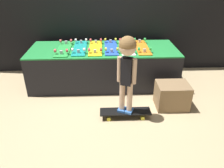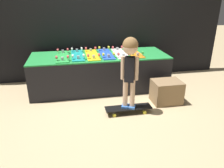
{
  "view_description": "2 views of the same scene",
  "coord_description": "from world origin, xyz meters",
  "px_view_note": "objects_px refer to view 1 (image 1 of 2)",
  "views": [
    {
      "loc": [
        0.0,
        -2.73,
        1.75
      ],
      "look_at": [
        0.11,
        -0.02,
        0.31
      ],
      "focal_mm": 35.0,
      "sensor_mm": 36.0,
      "label": 1
    },
    {
      "loc": [
        -0.48,
        -3.05,
        1.59
      ],
      "look_at": [
        0.1,
        -0.02,
        0.32
      ],
      "focal_mm": 35.0,
      "sensor_mm": 36.0,
      "label": 2
    }
  ],
  "objects_px": {
    "skateboard_blue_on_rack": "(111,47)",
    "skateboard_white_on_rack": "(126,47)",
    "storage_box": "(172,95)",
    "skateboard_yellow_on_rack": "(95,48)",
    "skateboard_on_floor": "(125,112)",
    "child": "(127,61)",
    "skateboard_teal_on_rack": "(80,48)",
    "skateboard_orange_on_rack": "(142,47)",
    "skateboard_green_on_rack": "(64,48)"
  },
  "relations": [
    {
      "from": "skateboard_blue_on_rack",
      "to": "skateboard_white_on_rack",
      "type": "bearing_deg",
      "value": -4.67
    },
    {
      "from": "skateboard_white_on_rack",
      "to": "storage_box",
      "type": "relative_size",
      "value": 1.67
    },
    {
      "from": "skateboard_yellow_on_rack",
      "to": "skateboard_on_floor",
      "type": "distance_m",
      "value": 1.21
    },
    {
      "from": "skateboard_on_floor",
      "to": "child",
      "type": "distance_m",
      "value": 0.72
    },
    {
      "from": "skateboard_yellow_on_rack",
      "to": "skateboard_teal_on_rack",
      "type": "bearing_deg",
      "value": 177.66
    },
    {
      "from": "skateboard_yellow_on_rack",
      "to": "skateboard_orange_on_rack",
      "type": "relative_size",
      "value": 1.0
    },
    {
      "from": "skateboard_orange_on_rack",
      "to": "child",
      "type": "height_order",
      "value": "child"
    },
    {
      "from": "skateboard_yellow_on_rack",
      "to": "skateboard_white_on_rack",
      "type": "relative_size",
      "value": 1.0
    },
    {
      "from": "child",
      "to": "skateboard_teal_on_rack",
      "type": "bearing_deg",
      "value": 145.24
    },
    {
      "from": "skateboard_teal_on_rack",
      "to": "child",
      "type": "relative_size",
      "value": 0.73
    },
    {
      "from": "skateboard_blue_on_rack",
      "to": "skateboard_teal_on_rack",
      "type": "bearing_deg",
      "value": -179.35
    },
    {
      "from": "skateboard_on_floor",
      "to": "skateboard_blue_on_rack",
      "type": "bearing_deg",
      "value": 98.43
    },
    {
      "from": "skateboard_green_on_rack",
      "to": "child",
      "type": "relative_size",
      "value": 0.73
    },
    {
      "from": "skateboard_green_on_rack",
      "to": "skateboard_blue_on_rack",
      "type": "xyz_separation_m",
      "value": [
        0.74,
        0.04,
        0.0
      ]
    },
    {
      "from": "skateboard_yellow_on_rack",
      "to": "skateboard_orange_on_rack",
      "type": "height_order",
      "value": "same"
    },
    {
      "from": "skateboard_green_on_rack",
      "to": "skateboard_yellow_on_rack",
      "type": "height_order",
      "value": "same"
    },
    {
      "from": "skateboard_yellow_on_rack",
      "to": "skateboard_on_floor",
      "type": "bearing_deg",
      "value": -68.17
    },
    {
      "from": "skateboard_white_on_rack",
      "to": "skateboard_on_floor",
      "type": "bearing_deg",
      "value": -95.7
    },
    {
      "from": "skateboard_green_on_rack",
      "to": "storage_box",
      "type": "bearing_deg",
      "value": -25.41
    },
    {
      "from": "storage_box",
      "to": "skateboard_white_on_rack",
      "type": "bearing_deg",
      "value": 127.07
    },
    {
      "from": "skateboard_green_on_rack",
      "to": "skateboard_yellow_on_rack",
      "type": "distance_m",
      "value": 0.5
    },
    {
      "from": "skateboard_teal_on_rack",
      "to": "skateboard_orange_on_rack",
      "type": "xyz_separation_m",
      "value": [
        0.99,
        -0.0,
        0.0
      ]
    },
    {
      "from": "skateboard_on_floor",
      "to": "storage_box",
      "type": "xyz_separation_m",
      "value": [
        0.67,
        0.23,
        0.1
      ]
    },
    {
      "from": "skateboard_teal_on_rack",
      "to": "storage_box",
      "type": "xyz_separation_m",
      "value": [
        1.32,
        -0.78,
        -0.46
      ]
    },
    {
      "from": "skateboard_yellow_on_rack",
      "to": "child",
      "type": "xyz_separation_m",
      "value": [
        0.4,
        -0.99,
        0.16
      ]
    },
    {
      "from": "skateboard_teal_on_rack",
      "to": "skateboard_white_on_rack",
      "type": "height_order",
      "value": "same"
    },
    {
      "from": "skateboard_blue_on_rack",
      "to": "child",
      "type": "relative_size",
      "value": 0.73
    },
    {
      "from": "skateboard_yellow_on_rack",
      "to": "skateboard_orange_on_rack",
      "type": "bearing_deg",
      "value": 0.53
    },
    {
      "from": "child",
      "to": "storage_box",
      "type": "distance_m",
      "value": 0.94
    },
    {
      "from": "skateboard_teal_on_rack",
      "to": "skateboard_on_floor",
      "type": "distance_m",
      "value": 1.32
    },
    {
      "from": "skateboard_teal_on_rack",
      "to": "skateboard_white_on_rack",
      "type": "distance_m",
      "value": 0.74
    },
    {
      "from": "skateboard_green_on_rack",
      "to": "skateboard_white_on_rack",
      "type": "xyz_separation_m",
      "value": [
        0.99,
        0.02,
        0.0
      ]
    },
    {
      "from": "skateboard_yellow_on_rack",
      "to": "skateboard_orange_on_rack",
      "type": "xyz_separation_m",
      "value": [
        0.74,
        0.01,
        0.0
      ]
    },
    {
      "from": "skateboard_on_floor",
      "to": "skateboard_white_on_rack",
      "type": "bearing_deg",
      "value": 84.3
    },
    {
      "from": "storage_box",
      "to": "child",
      "type": "bearing_deg",
      "value": -161.49
    },
    {
      "from": "skateboard_green_on_rack",
      "to": "skateboard_on_floor",
      "type": "distance_m",
      "value": 1.43
    },
    {
      "from": "child",
      "to": "skateboard_white_on_rack",
      "type": "bearing_deg",
      "value": 106.76
    },
    {
      "from": "skateboard_green_on_rack",
      "to": "skateboard_yellow_on_rack",
      "type": "bearing_deg",
      "value": 2.53
    },
    {
      "from": "skateboard_teal_on_rack",
      "to": "skateboard_yellow_on_rack",
      "type": "relative_size",
      "value": 1.0
    },
    {
      "from": "skateboard_yellow_on_rack",
      "to": "skateboard_white_on_rack",
      "type": "bearing_deg",
      "value": -0.52
    },
    {
      "from": "skateboard_on_floor",
      "to": "skateboard_yellow_on_rack",
      "type": "bearing_deg",
      "value": 111.83
    },
    {
      "from": "child",
      "to": "skateboard_green_on_rack",
      "type": "bearing_deg",
      "value": 155.1
    },
    {
      "from": "child",
      "to": "storage_box",
      "type": "relative_size",
      "value": 2.29
    },
    {
      "from": "skateboard_blue_on_rack",
      "to": "skateboard_orange_on_rack",
      "type": "distance_m",
      "value": 0.5
    },
    {
      "from": "skateboard_green_on_rack",
      "to": "storage_box",
      "type": "xyz_separation_m",
      "value": [
        1.57,
        -0.74,
        -0.46
      ]
    },
    {
      "from": "skateboard_green_on_rack",
      "to": "skateboard_yellow_on_rack",
      "type": "xyz_separation_m",
      "value": [
        0.5,
        0.02,
        0.0
      ]
    },
    {
      "from": "skateboard_orange_on_rack",
      "to": "skateboard_blue_on_rack",
      "type": "bearing_deg",
      "value": 178.98
    },
    {
      "from": "skateboard_on_floor",
      "to": "storage_box",
      "type": "bearing_deg",
      "value": 18.51
    },
    {
      "from": "skateboard_yellow_on_rack",
      "to": "skateboard_blue_on_rack",
      "type": "height_order",
      "value": "same"
    },
    {
      "from": "skateboard_green_on_rack",
      "to": "skateboard_blue_on_rack",
      "type": "relative_size",
      "value": 1.0
    }
  ]
}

